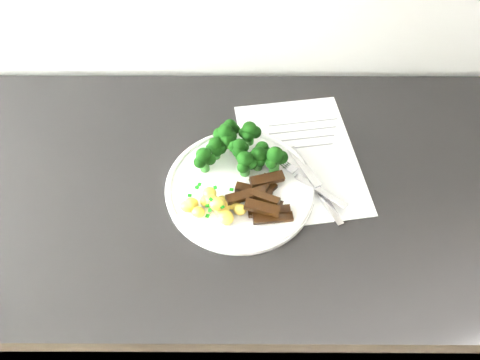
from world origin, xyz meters
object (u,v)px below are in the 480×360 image
broccoli (241,148)px  fork (310,183)px  knife (321,194)px  counter (281,288)px  beef_strips (262,198)px  recipe_paper (300,157)px  potatoes (214,206)px  plate (240,187)px

broccoli → fork: (0.13, -0.06, -0.03)m
broccoli → fork: size_ratio=1.30×
fork → knife: bearing=-42.6°
counter → beef_strips: beef_strips is taller
recipe_paper → fork: size_ratio=2.51×
potatoes → broccoli: bearing=68.1°
counter → plate: (-0.11, -0.00, 0.47)m
plate → potatoes: (-0.05, -0.05, 0.02)m
counter → potatoes: bearing=-159.2°
beef_strips → knife: (0.11, 0.02, -0.01)m
plate → beef_strips: (0.04, -0.04, 0.01)m
counter → potatoes: (-0.16, -0.06, 0.49)m
counter → broccoli: 0.52m
plate → knife: 0.15m
potatoes → counter: bearing=20.8°
fork → knife: size_ratio=0.75×
recipe_paper → beef_strips: bearing=-124.8°
plate → fork: (0.13, 0.00, 0.01)m
fork → counter: bearing=174.2°
plate → potatoes: bearing=-130.4°
broccoli → plate: bearing=-91.7°
fork → knife: (0.02, -0.02, -0.01)m
recipe_paper → broccoli: bearing=-173.2°
beef_strips → knife: size_ratio=0.68×
fork → plate: bearing=-178.9°
broccoli → beef_strips: (0.04, -0.10, -0.02)m
counter → broccoli: (-0.11, 0.06, 0.51)m
potatoes → knife: size_ratio=0.66×
recipe_paper → knife: bearing=-71.4°
counter → knife: knife is taller
plate → potatoes: 0.07m
beef_strips → knife: bearing=10.0°
plate → beef_strips: size_ratio=2.28×
broccoli → potatoes: (-0.05, -0.12, -0.02)m
potatoes → fork: bearing=17.7°
potatoes → knife: potatoes is taller
recipe_paper → potatoes: bearing=-141.2°
broccoli → potatoes: 0.13m
recipe_paper → counter: bearing=-98.3°
counter → broccoli: bearing=150.6°
broccoli → knife: 0.17m
broccoli → beef_strips: 0.11m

